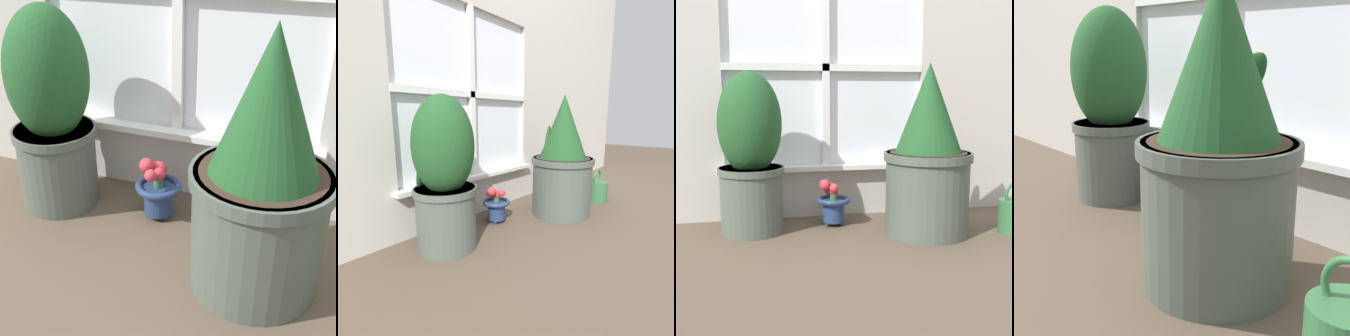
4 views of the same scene
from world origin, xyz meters
TOP-DOWN VIEW (x-y plane):
  - ground_plane at (0.00, 0.00)m, footprint 10.00×10.00m
  - potted_plant_left at (-0.38, 0.37)m, footprint 0.29×0.29m
  - potted_plant_right at (0.38, 0.18)m, footprint 0.39×0.39m
  - flower_vase at (-0.00, 0.40)m, footprint 0.16×0.16m

SIDE VIEW (x-z plane):
  - ground_plane at x=0.00m, z-range 0.00..0.00m
  - flower_vase at x=0.00m, z-range 0.00..0.22m
  - potted_plant_right at x=0.38m, z-range -0.04..0.71m
  - potted_plant_left at x=-0.38m, z-range -0.01..0.71m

